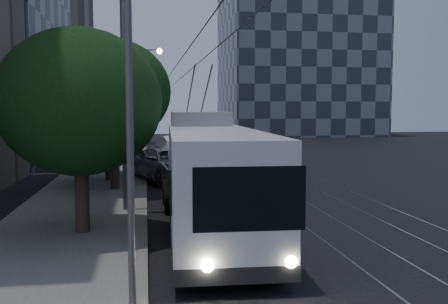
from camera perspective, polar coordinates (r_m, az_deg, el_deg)
ground at (r=20.50m, az=5.42°, el=-6.30°), size 120.00×120.00×0.00m
sidewalk at (r=39.75m, az=-12.47°, el=-0.80°), size 5.00×90.00×0.15m
tram_rails at (r=40.38m, az=1.84°, el=-0.69°), size 4.52×90.00×0.02m
overhead_wires at (r=39.48m, az=-8.90°, el=4.16°), size 2.23×90.00×6.00m
building_distant_right at (r=78.35m, az=8.36°, el=10.80°), size 22.00×18.00×24.00m
trolleybus at (r=16.68m, az=-1.60°, el=-2.66°), size 3.21×13.03×5.63m
pickup_silver at (r=27.93m, az=-6.36°, el=-1.44°), size 5.25×7.06×1.78m
car_white_a at (r=35.23m, az=-5.55°, el=-0.34°), size 1.80×4.40×1.49m
car_white_b at (r=40.41m, az=-5.85°, el=0.21°), size 2.51×4.72×1.30m
car_white_c at (r=48.64m, az=-6.18°, el=1.03°), size 2.65×4.25×1.32m
car_white_d at (r=51.62m, az=-6.34°, el=1.25°), size 2.99×4.16×1.31m
tree_0 at (r=16.01m, az=-16.16°, el=5.47°), size 5.05×5.05×6.48m
tree_1 at (r=24.36m, az=-12.52°, el=6.77°), size 5.43×5.43×7.27m
tree_2 at (r=27.55m, az=-13.15°, el=6.14°), size 5.45×5.45×7.08m
tree_3 at (r=37.98m, az=-11.24°, el=6.18°), size 5.39×5.39×7.30m
tree_4 at (r=44.88m, az=-10.87°, el=5.39°), size 4.10×4.10×6.26m
tree_5 at (r=58.10m, az=-10.43°, el=5.28°), size 4.51×4.51×6.42m
streetlamp_near at (r=19.26m, az=-10.21°, el=8.97°), size 2.17×0.44×8.80m
streetlamp_far at (r=40.76m, az=-9.46°, el=7.02°), size 2.22×0.44×9.03m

